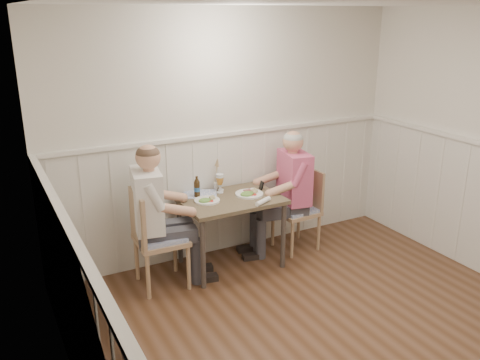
{
  "coord_description": "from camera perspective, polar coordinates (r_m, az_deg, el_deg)",
  "views": [
    {
      "loc": [
        -2.36,
        -2.46,
        2.54
      ],
      "look_at": [
        -0.19,
        1.64,
        1.0
      ],
      "focal_mm": 38.0,
      "sensor_mm": 36.0,
      "label": 1
    }
  ],
  "objects": [
    {
      "name": "gingham_mat",
      "position": [
        5.25,
        -4.52,
        -1.57
      ],
      "size": [
        0.43,
        0.39,
        0.01
      ],
      "color": "#4C63A7",
      "rests_on": "dining_table"
    },
    {
      "name": "beer_glass_a",
      "position": [
        5.33,
        -2.18,
        0.04
      ],
      "size": [
        0.07,
        0.07,
        0.17
      ],
      "color": "silver",
      "rests_on": "dining_table"
    },
    {
      "name": "wainscot",
      "position": [
        4.35,
        8.21,
        -7.03
      ],
      "size": [
        4.0,
        4.49,
        1.34
      ],
      "color": "silver",
      "rests_on": "ground"
    },
    {
      "name": "chair_right",
      "position": [
        5.67,
        6.79,
        -2.94
      ],
      "size": [
        0.45,
        0.45,
        0.9
      ],
      "color": "tan",
      "rests_on": "ground"
    },
    {
      "name": "beer_bottle",
      "position": [
        5.14,
        -4.85,
        -0.89
      ],
      "size": [
        0.06,
        0.06,
        0.22
      ],
      "color": "#30200E",
      "rests_on": "dining_table"
    },
    {
      "name": "ground_plane",
      "position": [
        4.25,
        13.48,
        -18.9
      ],
      "size": [
        4.5,
        4.5,
        0.0
      ],
      "primitive_type": "plane",
      "color": "#4A2D19"
    },
    {
      "name": "plate_man",
      "position": [
        5.2,
        0.99,
        -1.47
      ],
      "size": [
        0.29,
        0.29,
        0.07
      ],
      "color": "white",
      "rests_on": "dining_table"
    },
    {
      "name": "grass_vase",
      "position": [
        5.34,
        -2.78,
        0.54
      ],
      "size": [
        0.04,
        0.04,
        0.35
      ],
      "color": "silver",
      "rests_on": "dining_table"
    },
    {
      "name": "plate_diner",
      "position": [
        5.04,
        -3.8,
        -2.24
      ],
      "size": [
        0.26,
        0.26,
        0.06
      ],
      "color": "white",
      "rests_on": "dining_table"
    },
    {
      "name": "man_in_pink",
      "position": [
        5.56,
        5.63,
        -2.36
      ],
      "size": [
        0.69,
        0.49,
        1.38
      ],
      "color": "#3F3F47",
      "rests_on": "ground"
    },
    {
      "name": "diner_cream",
      "position": [
        4.89,
        -9.69,
        -5.26
      ],
      "size": [
        0.72,
        0.51,
        1.43
      ],
      "color": "#3F3F47",
      "rests_on": "ground"
    },
    {
      "name": "dining_table",
      "position": [
        5.17,
        -1.04,
        -3.02
      ],
      "size": [
        1.0,
        0.7,
        0.75
      ],
      "color": "#4B3E2E",
      "rests_on": "ground"
    },
    {
      "name": "room_shell",
      "position": [
        3.56,
        15.28,
        1.02
      ],
      "size": [
        4.04,
        4.54,
        2.6
      ],
      "color": "silver",
      "rests_on": "ground"
    },
    {
      "name": "chair_left",
      "position": [
        4.89,
        -9.58,
        -6.18
      ],
      "size": [
        0.48,
        0.48,
        0.98
      ],
      "color": "tan",
      "rests_on": "ground"
    },
    {
      "name": "rolled_napkin",
      "position": [
        4.99,
        2.6,
        -2.41
      ],
      "size": [
        0.21,
        0.13,
        0.05
      ],
      "color": "white",
      "rests_on": "dining_table"
    },
    {
      "name": "beer_glass_b",
      "position": [
        5.25,
        -2.29,
        -0.03
      ],
      "size": [
        0.08,
        0.08,
        0.2
      ],
      "color": "silver",
      "rests_on": "dining_table"
    }
  ]
}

